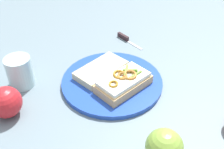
# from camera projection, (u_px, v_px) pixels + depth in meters

# --- Properties ---
(ground_plane) EXTENTS (2.00, 2.00, 0.00)m
(ground_plane) POSITION_uv_depth(u_px,v_px,m) (112.00, 84.00, 0.81)
(ground_plane) COLOR slate
(ground_plane) RESTS_ON ground
(plate) EXTENTS (0.30, 0.30, 0.01)m
(plate) POSITION_uv_depth(u_px,v_px,m) (112.00, 82.00, 0.81)
(plate) COLOR #2249B8
(plate) RESTS_ON ground_plane
(sandwich) EXTENTS (0.18, 0.16, 0.05)m
(sandwich) POSITION_uv_depth(u_px,v_px,m) (124.00, 82.00, 0.77)
(sandwich) COLOR tan
(sandwich) RESTS_ON plate
(bread_slice_side) EXTENTS (0.18, 0.16, 0.02)m
(bread_slice_side) POSITION_uv_depth(u_px,v_px,m) (101.00, 70.00, 0.83)
(bread_slice_side) COLOR beige
(bread_slice_side) RESTS_ON plate
(apple_1) EXTENTS (0.10, 0.10, 0.08)m
(apple_1) POSITION_uv_depth(u_px,v_px,m) (164.00, 147.00, 0.58)
(apple_1) COLOR #86AE3E
(apple_1) RESTS_ON ground_plane
(apple_2) EXTENTS (0.09, 0.09, 0.08)m
(apple_2) POSITION_uv_depth(u_px,v_px,m) (6.00, 102.00, 0.69)
(apple_2) COLOR red
(apple_2) RESTS_ON ground_plane
(drinking_glass) EXTENTS (0.07, 0.07, 0.09)m
(drinking_glass) POSITION_uv_depth(u_px,v_px,m) (20.00, 72.00, 0.78)
(drinking_glass) COLOR silver
(drinking_glass) RESTS_ON ground_plane
(knife) EXTENTS (0.07, 0.12, 0.02)m
(knife) POSITION_uv_depth(u_px,v_px,m) (126.00, 39.00, 1.01)
(knife) COLOR silver
(knife) RESTS_ON ground_plane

